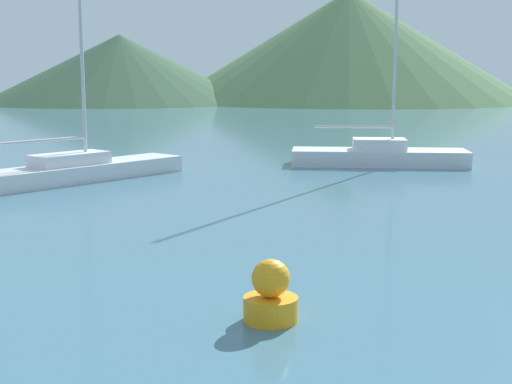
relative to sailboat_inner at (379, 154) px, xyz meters
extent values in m
cube|color=silver|center=(0.00, 0.00, -0.16)|extent=(7.18, 4.35, 0.63)
cube|color=silver|center=(0.00, 0.00, 0.38)|extent=(2.44, 2.05, 0.44)
cylinder|color=#BCBCC1|center=(0.48, -0.18, 5.48)|extent=(0.12, 0.12, 10.65)
cylinder|color=#BCBCC1|center=(-0.97, 0.37, 1.06)|extent=(2.94, 1.20, 0.10)
cube|color=silver|center=(-12.01, -1.29, -0.18)|extent=(8.23, 6.17, 0.57)
cube|color=silver|center=(-12.01, -1.29, 0.31)|extent=(2.83, 2.40, 0.40)
cylinder|color=#BCBCC1|center=(-11.46, -0.93, 4.48)|extent=(0.12, 0.12, 8.76)
cylinder|color=#BCBCC1|center=(-13.11, -2.00, 1.01)|extent=(3.35, 2.24, 0.10)
cylinder|color=orange|center=(-9.52, -16.33, -0.29)|extent=(0.81, 0.81, 0.36)
sphere|color=orange|center=(-9.52, -16.33, 0.18)|extent=(0.57, 0.57, 0.57)
cone|color=#38563D|center=(-3.95, 68.59, 3.89)|extent=(35.24, 35.24, 8.71)
cone|color=#476B42|center=(26.73, 66.34, 6.98)|extent=(49.54, 49.54, 14.90)
camera|label=1|loc=(-12.46, -25.92, 3.11)|focal=50.00mm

